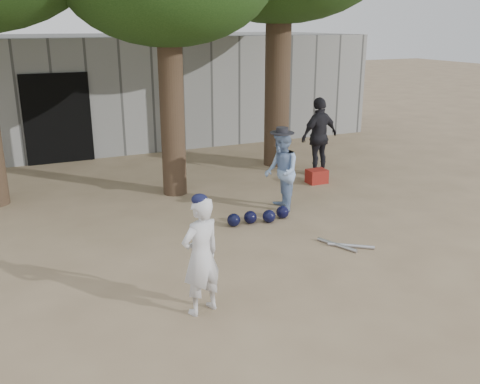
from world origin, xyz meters
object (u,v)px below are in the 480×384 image
spectator_blue (281,172)px  red_bag (317,176)px  spectator_dark (319,136)px  boy_player (201,256)px

spectator_blue → red_bag: (1.59, 1.25, -0.60)m
spectator_blue → spectator_dark: spectator_dark is taller
spectator_dark → red_bag: bearing=43.5°
boy_player → spectator_blue: 3.84m
red_bag → spectator_blue: bearing=-141.9°
boy_player → spectator_dark: size_ratio=0.83×
boy_player → spectator_blue: size_ratio=0.98×
spectator_blue → boy_player: bearing=-26.7°
spectator_blue → red_bag: 2.11m
spectator_blue → red_bag: size_ratio=3.58×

